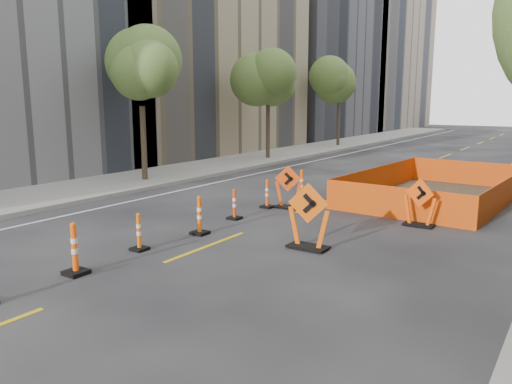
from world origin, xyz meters
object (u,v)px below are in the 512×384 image
Objects in this scene: channelizer_3 at (74,249)px; channelizer_8 at (302,185)px; channelizer_4 at (139,232)px; chevron_sign_right at (420,202)px; channelizer_6 at (234,204)px; chevron_sign_center at (309,216)px; channelizer_5 at (199,215)px; chevron_sign_left at (288,187)px; channelizer_7 at (267,194)px.

channelizer_8 is (0.07, 9.60, -0.01)m from channelizer_3.
channelizer_4 is 7.83m from chevron_sign_right.
chevron_sign_center is (3.29, -1.47, 0.35)m from channelizer_6.
chevron_sign_center is (3.32, 2.37, 0.35)m from channelizer_4.
channelizer_8 is 6.14m from chevron_sign_center.
channelizer_5 is at bearing 88.39° from channelizer_3.
channelizer_8 is (0.21, 3.84, 0.07)m from channelizer_6.
channelizer_4 is 0.64× the size of chevron_sign_left.
channelizer_4 is 0.87× the size of channelizer_5.
channelizer_6 is at bearing -88.44° from channelizer_7.
channelizer_7 is at bearing 94.42° from channelizer_5.
channelizer_5 is 4.18m from chevron_sign_left.
chevron_sign_left is (0.60, 6.08, 0.26)m from channelizer_4.
channelizer_7 is at bearing 91.41° from channelizer_3.
chevron_sign_center reaches higher than channelizer_3.
channelizer_8 is at bearing 88.27° from channelizer_4.
channelizer_5 is at bearing 81.98° from channelizer_4.
chevron_sign_left reaches higher than chevron_sign_right.
chevron_sign_center is 4.05m from chevron_sign_right.
channelizer_3 is 1.06× the size of channelizer_5.
channelizer_6 is 0.97× the size of channelizer_7.
channelizer_7 reaches higher than channelizer_4.
channelizer_3 reaches higher than channelizer_7.
channelizer_3 is at bearing -91.61° from channelizer_5.
chevron_sign_center is 1.17× the size of chevron_sign_right.
channelizer_6 is at bearing 91.36° from channelizer_3.
channelizer_3 is 1.19× the size of channelizer_6.
chevron_sign_left reaches higher than channelizer_8.
chevron_sign_right is at bearing 53.62° from chevron_sign_center.
channelizer_3 is 0.68× the size of chevron_sign_center.
chevron_sign_left is at bearing 75.55° from channelizer_6.
channelizer_8 is 4.95m from chevron_sign_right.
channelizer_5 is 0.73× the size of chevron_sign_left.
channelizer_4 is at bearing -89.74° from channelizer_7.
channelizer_4 is at bearing 94.83° from channelizer_3.
channelizer_8 is at bearing 89.58° from channelizer_3.
chevron_sign_right reaches higher than channelizer_4.
channelizer_4 is (-0.16, 1.92, -0.10)m from channelizer_3.
chevron_sign_center is at bearing -101.37° from chevron_sign_right.
channelizer_3 is at bearing -88.64° from channelizer_6.
channelizer_5 is 6.25m from chevron_sign_right.
chevron_sign_right is (1.60, 3.71, -0.12)m from chevron_sign_center.
channelizer_4 is at bearing -116.97° from chevron_sign_right.
channelizer_7 is (-0.30, 3.84, -0.05)m from channelizer_5.
channelizer_3 is at bearing -90.42° from channelizer_8.
channelizer_4 is 3.84m from channelizer_6.
channelizer_4 is 1.94m from channelizer_5.
channelizer_3 is 7.68m from channelizer_7.
channelizer_3 reaches higher than channelizer_4.
chevron_sign_center is at bearing 35.57° from channelizer_4.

